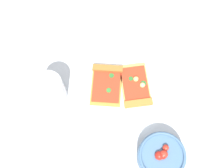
{
  "coord_description": "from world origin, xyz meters",
  "views": [
    {
      "loc": [
        0.04,
        -0.33,
        0.88
      ],
      "look_at": [
        -0.06,
        -0.05,
        0.03
      ],
      "focal_mm": 46.53,
      "sensor_mm": 36.0,
      "label": 1
    }
  ],
  "objects_px": {
    "plate": "(122,88)",
    "salad_bowl": "(161,156)",
    "pizza_slice_far": "(107,82)",
    "pizza_slice_near": "(136,88)",
    "soda_glass": "(51,90)",
    "paper_napkin": "(115,18)"
  },
  "relations": [
    {
      "from": "pizza_slice_far",
      "to": "paper_napkin",
      "type": "bearing_deg",
      "value": 103.05
    },
    {
      "from": "plate",
      "to": "pizza_slice_near",
      "type": "relative_size",
      "value": 1.68
    },
    {
      "from": "salad_bowl",
      "to": "plate",
      "type": "bearing_deg",
      "value": 136.28
    },
    {
      "from": "pizza_slice_near",
      "to": "soda_glass",
      "type": "bearing_deg",
      "value": -156.24
    },
    {
      "from": "pizza_slice_near",
      "to": "salad_bowl",
      "type": "relative_size",
      "value": 1.22
    },
    {
      "from": "plate",
      "to": "pizza_slice_far",
      "type": "xyz_separation_m",
      "value": [
        -0.05,
        -0.0,
        0.01
      ]
    },
    {
      "from": "pizza_slice_near",
      "to": "paper_napkin",
      "type": "relative_size",
      "value": 1.13
    },
    {
      "from": "pizza_slice_near",
      "to": "soda_glass",
      "type": "relative_size",
      "value": 1.38
    },
    {
      "from": "pizza_slice_far",
      "to": "salad_bowl",
      "type": "xyz_separation_m",
      "value": [
        0.22,
        -0.16,
        0.01
      ]
    },
    {
      "from": "paper_napkin",
      "to": "soda_glass",
      "type": "bearing_deg",
      "value": -104.68
    },
    {
      "from": "plate",
      "to": "salad_bowl",
      "type": "bearing_deg",
      "value": -43.72
    },
    {
      "from": "plate",
      "to": "soda_glass",
      "type": "height_order",
      "value": "soda_glass"
    },
    {
      "from": "salad_bowl",
      "to": "paper_napkin",
      "type": "height_order",
      "value": "salad_bowl"
    },
    {
      "from": "plate",
      "to": "soda_glass",
      "type": "bearing_deg",
      "value": -154.21
    },
    {
      "from": "pizza_slice_far",
      "to": "paper_napkin",
      "type": "height_order",
      "value": "pizza_slice_far"
    },
    {
      "from": "plate",
      "to": "soda_glass",
      "type": "xyz_separation_m",
      "value": [
        -0.19,
        -0.09,
        0.05
      ]
    },
    {
      "from": "pizza_slice_near",
      "to": "paper_napkin",
      "type": "height_order",
      "value": "pizza_slice_near"
    },
    {
      "from": "pizza_slice_far",
      "to": "salad_bowl",
      "type": "relative_size",
      "value": 1.12
    },
    {
      "from": "plate",
      "to": "pizza_slice_far",
      "type": "relative_size",
      "value": 1.83
    },
    {
      "from": "pizza_slice_near",
      "to": "salad_bowl",
      "type": "xyz_separation_m",
      "value": [
        0.13,
        -0.18,
        0.01
      ]
    },
    {
      "from": "salad_bowl",
      "to": "paper_napkin",
      "type": "relative_size",
      "value": 0.92
    },
    {
      "from": "pizza_slice_near",
      "to": "salad_bowl",
      "type": "distance_m",
      "value": 0.22
    }
  ]
}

